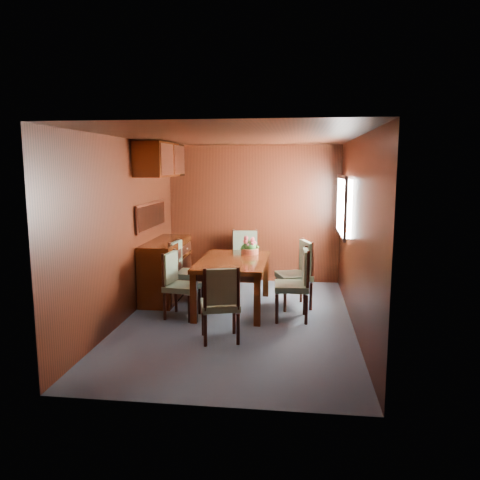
# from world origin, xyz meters

# --- Properties ---
(ground) EXTENTS (4.50, 4.50, 0.00)m
(ground) POSITION_xyz_m (0.00, 0.00, 0.00)
(ground) COLOR #353D49
(ground) RESTS_ON ground
(room_shell) EXTENTS (3.06, 4.52, 2.41)m
(room_shell) POSITION_xyz_m (-0.10, 0.33, 1.63)
(room_shell) COLOR black
(room_shell) RESTS_ON ground
(sideboard) EXTENTS (0.48, 1.40, 0.90)m
(sideboard) POSITION_xyz_m (-1.25, 1.00, 0.45)
(sideboard) COLOR #361406
(sideboard) RESTS_ON ground
(dining_table) EXTENTS (0.97, 1.54, 0.72)m
(dining_table) POSITION_xyz_m (-0.13, 0.56, 0.62)
(dining_table) COLOR #361406
(dining_table) RESTS_ON ground
(chair_left_near) EXTENTS (0.47, 0.49, 0.90)m
(chair_left_near) POSITION_xyz_m (-0.84, 0.09, 0.50)
(chair_left_near) COLOR black
(chair_left_near) RESTS_ON ground
(chair_left_far) EXTENTS (0.47, 0.49, 0.94)m
(chair_left_far) POSITION_xyz_m (-0.94, 0.80, 0.52)
(chair_left_far) COLOR black
(chair_left_far) RESTS_ON ground
(chair_right_near) EXTENTS (0.46, 0.48, 0.97)m
(chair_right_near) POSITION_xyz_m (0.78, 0.17, 0.54)
(chair_right_near) COLOR black
(chair_right_near) RESTS_ON ground
(chair_right_far) EXTENTS (0.58, 0.59, 0.98)m
(chair_right_far) POSITION_xyz_m (0.80, 0.76, 0.55)
(chair_right_far) COLOR black
(chair_right_far) RESTS_ON ground
(chair_head) EXTENTS (0.53, 0.51, 0.92)m
(chair_head) POSITION_xyz_m (-0.10, -0.77, 0.51)
(chair_head) COLOR black
(chair_head) RESTS_ON ground
(chair_foot) EXTENTS (0.52, 0.51, 0.95)m
(chair_foot) POSITION_xyz_m (-0.11, 1.89, 0.53)
(chair_foot) COLOR black
(chair_foot) RESTS_ON ground
(flower_centerpiece) EXTENTS (0.29, 0.29, 0.29)m
(flower_centerpiece) POSITION_xyz_m (0.05, 1.02, 0.85)
(flower_centerpiece) COLOR #A44C32
(flower_centerpiece) RESTS_ON dining_table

